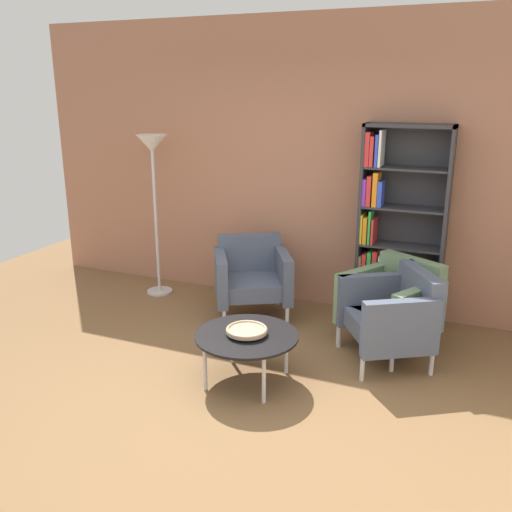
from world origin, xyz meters
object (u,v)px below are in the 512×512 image
Objects in this scene: armchair_near_window at (394,303)px; floor_lamp_torchiere at (153,163)px; armchair_spare_guest at (393,314)px; bookshelf_tall at (393,229)px; decorative_bowl at (247,330)px; coffee_table_low at (247,338)px; armchair_by_bookshelf at (252,275)px.

armchair_near_window is 2.85m from floor_lamp_torchiere.
bookshelf_tall is at bearing 159.83° from armchair_spare_guest.
armchair_near_window reaches higher than decorative_bowl.
floor_lamp_torchiere is at bearing -135.40° from armchair_spare_guest.
armchair_near_window reaches higher than coffee_table_low.
armchair_near_window is (-0.04, 0.26, 0.00)m from armchair_spare_guest.
bookshelf_tall is at bearing 132.87° from armchair_near_window.
armchair_near_window is (0.93, 1.06, 0.04)m from coffee_table_low.
armchair_spare_guest is at bearing -13.18° from floor_lamp_torchiere.
bookshelf_tall reaches higher than armchair_near_window.
coffee_table_low is at bearing -102.03° from armchair_near_window.
coffee_table_low is 2.50× the size of decorative_bowl.
bookshelf_tall reaches higher than coffee_table_low.
bookshelf_tall is at bearing 5.63° from floor_lamp_torchiere.
decorative_bowl is at bearing -82.77° from armchair_spare_guest.
armchair_spare_guest is 1.01× the size of armchair_near_window.
armchair_spare_guest reaches higher than decorative_bowl.
decorative_bowl is 1.34m from armchair_by_bookshelf.
armchair_by_bookshelf is 1.60m from floor_lamp_torchiere.
armchair_by_bookshelf and armchair_near_window have the same top height.
decorative_bowl is at bearing 0.00° from coffee_table_low.
floor_lamp_torchiere is at bearing 140.02° from coffee_table_low.
bookshelf_tall is 2.37× the size of coffee_table_low.
floor_lamp_torchiere is at bearing 140.02° from decorative_bowl.
decorative_bowl is (-0.79, -1.67, -0.49)m from bookshelf_tall.
decorative_bowl reaches higher than coffee_table_low.
coffee_table_low is 0.86× the size of armchair_near_window.
decorative_bowl is 0.34× the size of armchair_near_window.
bookshelf_tall is 2.04× the size of armchair_by_bookshelf.
armchair_by_bookshelf is 0.54× the size of floor_lamp_torchiere.
floor_lamp_torchiere is (-2.67, 0.63, 1.03)m from armchair_spare_guest.
armchair_spare_guest is (1.47, -0.45, 0.00)m from armchair_by_bookshelf.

